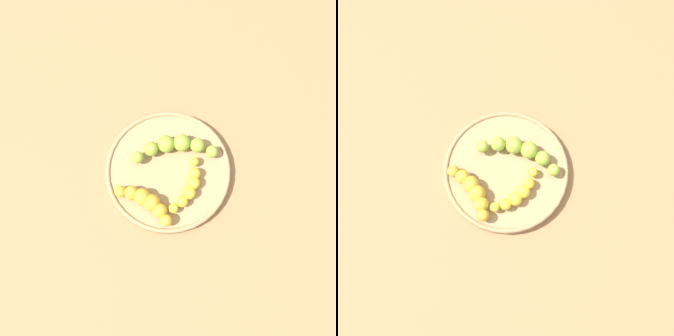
{
  "view_description": "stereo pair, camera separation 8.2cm",
  "coord_description": "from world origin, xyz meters",
  "views": [
    {
      "loc": [
        0.04,
        -0.2,
        0.83
      ],
      "look_at": [
        0.0,
        0.0,
        0.04
      ],
      "focal_mm": 41.99,
      "sensor_mm": 36.0,
      "label": 1
    },
    {
      "loc": [
        0.11,
        -0.17,
        0.83
      ],
      "look_at": [
        0.0,
        0.0,
        0.04
      ],
      "focal_mm": 41.99,
      "sensor_mm": 36.0,
      "label": 2
    }
  ],
  "objects": [
    {
      "name": "fruit_bowl",
      "position": [
        0.0,
        0.0,
        0.01
      ],
      "size": [
        0.27,
        0.27,
        0.02
      ],
      "color": "#A08259",
      "rests_on": "ground_plane"
    },
    {
      "name": "banana_green",
      "position": [
        0.0,
        0.05,
        0.04
      ],
      "size": [
        0.18,
        0.08,
        0.04
      ],
      "rotation": [
        0.0,
        0.0,
        1.84
      ],
      "color": "#8CAD38",
      "rests_on": "fruit_bowl"
    },
    {
      "name": "banana_spotted",
      "position": [
        -0.03,
        -0.08,
        0.04
      ],
      "size": [
        0.13,
        0.07,
        0.04
      ],
      "rotation": [
        0.0,
        0.0,
        1.2
      ],
      "color": "gold",
      "rests_on": "fruit_bowl"
    },
    {
      "name": "ground_plane",
      "position": [
        0.0,
        0.0,
        0.0
      ],
      "size": [
        2.4,
        2.4,
        0.0
      ],
      "primitive_type": "plane",
      "color": "#936D47"
    },
    {
      "name": "banana_yellow",
      "position": [
        0.05,
        -0.03,
        0.03
      ],
      "size": [
        0.06,
        0.13,
        0.03
      ],
      "rotation": [
        0.0,
        0.0,
        6.05
      ],
      "color": "yellow",
      "rests_on": "fruit_bowl"
    }
  ]
}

